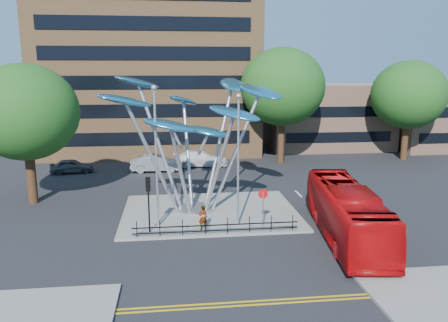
{
  "coord_description": "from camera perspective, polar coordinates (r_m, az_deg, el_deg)",
  "views": [
    {
      "loc": [
        -3.44,
        -22.97,
        9.85
      ],
      "look_at": [
        -0.26,
        4.0,
        4.13
      ],
      "focal_mm": 35.0,
      "sensor_mm": 36.0,
      "label": 1
    }
  ],
  "objects": [
    {
      "name": "double_yellow_far",
      "position": [
        19.66,
        4.51,
        -18.19
      ],
      "size": [
        40.0,
        0.12,
        0.01
      ],
      "primitive_type": "cube",
      "color": "gold",
      "rests_on": "ground"
    },
    {
      "name": "parked_car_left",
      "position": [
        44.63,
        -19.24,
        -0.62
      ],
      "size": [
        4.25,
        2.24,
        1.38
      ],
      "primitive_type": "imported",
      "rotation": [
        0.0,
        0.0,
        1.73
      ],
      "color": "#42464A",
      "rests_on": "ground"
    },
    {
      "name": "ground",
      "position": [
        25.23,
        1.69,
        -11.09
      ],
      "size": [
        120.0,
        120.0,
        0.0
      ],
      "primitive_type": "plane",
      "color": "black",
      "rests_on": "ground"
    },
    {
      "name": "low_building_far",
      "position": [
        61.29,
        26.49,
        4.71
      ],
      "size": [
        12.0,
        8.0,
        7.0
      ],
      "primitive_type": "cube",
      "color": "tan",
      "rests_on": "ground"
    },
    {
      "name": "street_lamp_left",
      "position": [
        26.87,
        -8.89,
        2.12
      ],
      "size": [
        0.36,
        0.36,
        8.8
      ],
      "color": "#9EA0A5",
      "rests_on": "traffic_island"
    },
    {
      "name": "no_entry_sign_island",
      "position": [
        27.27,
        5.12,
        -5.29
      ],
      "size": [
        0.6,
        0.1,
        2.45
      ],
      "color": "#9EA0A5",
      "rests_on": "traffic_island"
    },
    {
      "name": "tree_right",
      "position": [
        46.43,
        7.65,
        9.56
      ],
      "size": [
        8.8,
        8.8,
        12.11
      ],
      "color": "black",
      "rests_on": "ground"
    },
    {
      "name": "leaf_sculpture",
      "position": [
        29.83,
        -4.08,
        6.14
      ],
      "size": [
        12.72,
        9.54,
        9.51
      ],
      "color": "#9EA0A5",
      "rests_on": "traffic_island"
    },
    {
      "name": "low_building_near",
      "position": [
        56.72,
        13.42,
        5.66
      ],
      "size": [
        15.0,
        8.0,
        8.0
      ],
      "primitive_type": "cube",
      "color": "tan",
      "rests_on": "ground"
    },
    {
      "name": "tree_left",
      "position": [
        34.75,
        -24.52,
        5.79
      ],
      "size": [
        7.6,
        7.6,
        10.32
      ],
      "color": "black",
      "rests_on": "ground"
    },
    {
      "name": "parked_car_right",
      "position": [
        45.15,
        -3.02,
        0.33
      ],
      "size": [
        5.66,
        2.46,
        1.62
      ],
      "primitive_type": "imported",
      "rotation": [
        0.0,
        0.0,
        1.54
      ],
      "color": "silver",
      "rests_on": "ground"
    },
    {
      "name": "brick_tower",
      "position": [
        55.27,
        -9.79,
        17.08
      ],
      "size": [
        25.0,
        15.0,
        30.0
      ],
      "primitive_type": "cube",
      "color": "#956941",
      "rests_on": "ground"
    },
    {
      "name": "parked_car_mid",
      "position": [
        43.25,
        -8.81,
        -0.29
      ],
      "size": [
        5.01,
        1.77,
        1.65
      ],
      "primitive_type": "imported",
      "rotation": [
        0.0,
        0.0,
        1.58
      ],
      "color": "#AAACB2",
      "rests_on": "ground"
    },
    {
      "name": "red_bus",
      "position": [
        26.89,
        15.67,
        -6.46
      ],
      "size": [
        4.15,
        11.66,
        3.18
      ],
      "primitive_type": "imported",
      "rotation": [
        0.0,
        0.0,
        -0.13
      ],
      "color": "#B9080B",
      "rests_on": "ground"
    },
    {
      "name": "double_yellow_near",
      "position": [
        19.92,
        4.33,
        -17.77
      ],
      "size": [
        40.0,
        0.12,
        0.01
      ],
      "primitive_type": "cube",
      "color": "gold",
      "rests_on": "ground"
    },
    {
      "name": "traffic_light_island",
      "position": [
        26.52,
        -9.86,
        -4.12
      ],
      "size": [
        0.28,
        0.18,
        3.42
      ],
      "color": "black",
      "rests_on": "traffic_island"
    },
    {
      "name": "traffic_island",
      "position": [
        30.67,
        -1.82,
        -6.7
      ],
      "size": [
        12.0,
        9.0,
        0.15
      ],
      "primitive_type": "cube",
      "color": "slate",
      "rests_on": "ground"
    },
    {
      "name": "pedestrian_railing_front",
      "position": [
        26.47,
        -1.01,
        -8.67
      ],
      "size": [
        10.0,
        0.06,
        1.0
      ],
      "color": "black",
      "rests_on": "traffic_island"
    },
    {
      "name": "street_lamp_right",
      "position": [
        26.69,
        1.88,
        1.63
      ],
      "size": [
        0.36,
        0.36,
        8.3
      ],
      "color": "#9EA0A5",
      "rests_on": "traffic_island"
    },
    {
      "name": "pedestrian",
      "position": [
        27.04,
        -2.76,
        -7.4
      ],
      "size": [
        0.63,
        0.49,
        1.54
      ],
      "primitive_type": "imported",
      "rotation": [
        0.0,
        0.0,
        3.37
      ],
      "color": "gray",
      "rests_on": "traffic_island"
    },
    {
      "name": "tree_far",
      "position": [
        51.74,
        22.97,
        7.93
      ],
      "size": [
        8.0,
        8.0,
        10.81
      ],
      "color": "black",
      "rests_on": "ground"
    }
  ]
}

